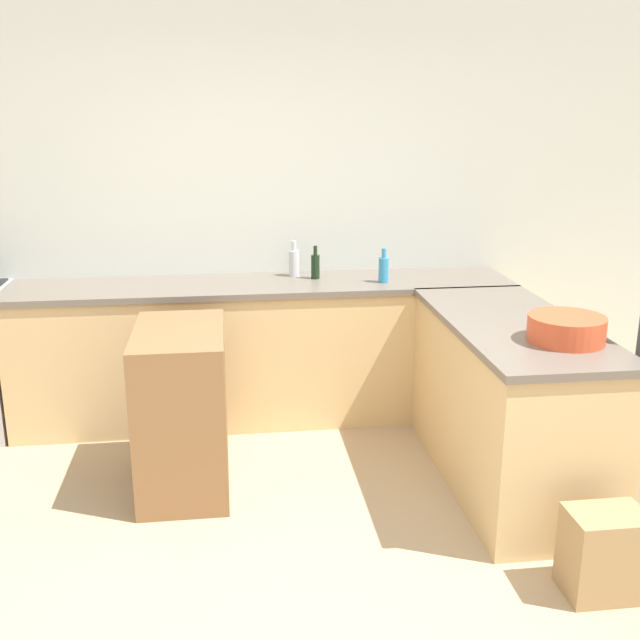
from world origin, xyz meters
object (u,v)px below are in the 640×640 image
vinegar_bottle_clear (294,262)px  paper_bag (604,553)px  wine_bottle_dark (315,266)px  island_table (182,409)px  dish_soap_bottle (384,269)px  mixing_bowl (566,329)px

vinegar_bottle_clear → paper_bag: vinegar_bottle_clear is taller
wine_bottle_dark → island_table: bearing=-131.1°
island_table → dish_soap_bottle: bearing=32.4°
island_table → paper_bag: island_table is taller
wine_bottle_dark → vinegar_bottle_clear: bearing=144.5°
island_table → mixing_bowl: mixing_bowl is taller
mixing_bowl → dish_soap_bottle: (-0.61, 1.34, 0.02)m
dish_soap_bottle → paper_bag: 2.24m
island_table → mixing_bowl: bearing=-16.1°
island_table → mixing_bowl: (1.88, -0.54, 0.54)m
mixing_bowl → dish_soap_bottle: size_ratio=1.66×
island_table → vinegar_bottle_clear: 1.40m
vinegar_bottle_clear → paper_bag: bearing=-64.0°
vinegar_bottle_clear → wine_bottle_dark: size_ratio=1.09×
mixing_bowl → vinegar_bottle_clear: bearing=126.1°
wine_bottle_dark → paper_bag: (0.97, -2.17, -0.82)m
mixing_bowl → paper_bag: 1.04m
island_table → wine_bottle_dark: wine_bottle_dark is taller
vinegar_bottle_clear → paper_bag: size_ratio=0.62×
dish_soap_bottle → island_table: bearing=-147.6°
mixing_bowl → wine_bottle_dark: size_ratio=1.70×
mixing_bowl → wine_bottle_dark: wine_bottle_dark is taller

